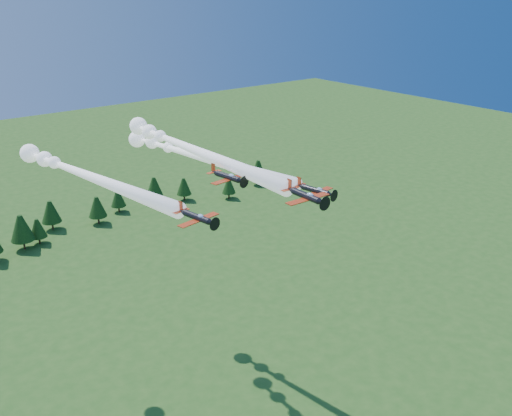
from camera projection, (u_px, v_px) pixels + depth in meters
plane_lead at (188, 147)px, 104.97m from camera, size 7.35×58.70×3.70m
plane_left at (82, 173)px, 100.42m from camera, size 13.67×53.48×3.70m
plane_right at (195, 155)px, 116.16m from camera, size 13.40×55.33×3.70m
plane_slot at (228, 177)px, 92.92m from camera, size 7.25×7.89×2.53m
treeline at (35, 223)px, 182.48m from camera, size 175.34×20.55×11.50m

